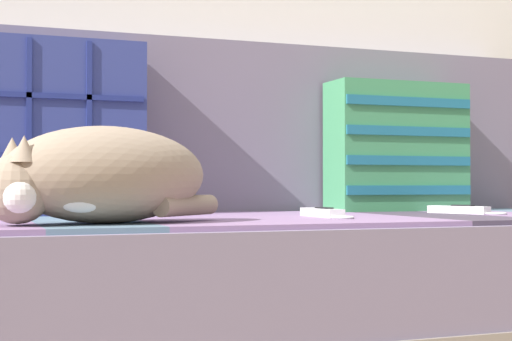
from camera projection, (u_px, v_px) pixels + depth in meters
couch at (215, 310)px, 1.72m from camera, size 2.12×0.82×0.41m
sofa_backrest at (176, 126)px, 2.04m from camera, size 2.07×0.14×0.44m
throw_pillow_quilted at (56, 128)px, 1.80m from camera, size 0.39×0.14×0.40m
throw_pillow_striped at (397, 147)px, 2.11m from camera, size 0.38×0.14×0.34m
sleeping_cat at (97, 177)px, 1.40m from camera, size 0.44×0.29×0.18m
game_remote_near at (323, 213)px, 1.69m from camera, size 0.05×0.20×0.02m
game_remote_far at (461, 210)px, 1.89m from camera, size 0.12×0.20×0.02m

